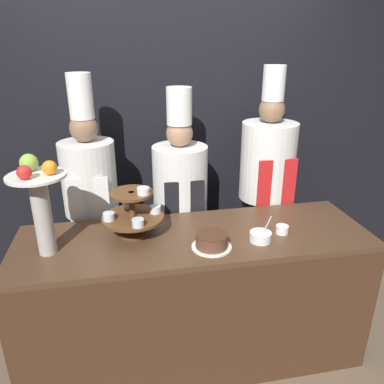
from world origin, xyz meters
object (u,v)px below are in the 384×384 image
tiered_stand (133,212)px  fruit_pedestal (39,198)px  cup_white (282,229)px  cake_round (212,241)px  serving_bowl_near (260,237)px  chef_center_left (181,200)px  chef_left (92,200)px  chef_center_right (266,184)px

tiered_stand → fruit_pedestal: size_ratio=0.67×
fruit_pedestal → cup_white: 1.43m
tiered_stand → cake_round: 0.51m
cake_round → serving_bowl_near: 0.31m
chef_center_left → cake_round: bearing=-84.9°
cup_white → chef_center_left: (-0.54, 0.63, -0.02)m
cup_white → chef_left: 1.34m
fruit_pedestal → serving_bowl_near: bearing=-4.9°
cake_round → serving_bowl_near: bearing=3.8°
cake_round → chef_center_right: bearing=49.7°
serving_bowl_near → chef_center_right: (0.31, 0.70, 0.06)m
fruit_pedestal → serving_bowl_near: fruit_pedestal is taller
chef_center_right → serving_bowl_near: bearing=-113.6°
cake_round → chef_center_left: chef_center_left is taller
serving_bowl_near → chef_center_left: chef_center_left is taller
chef_center_left → chef_left: bearing=180.0°
cake_round → cup_white: 0.48m
tiered_stand → fruit_pedestal: (-0.49, -0.12, 0.18)m
chef_center_left → chef_center_right: chef_center_right is taller
chef_center_right → chef_center_left: bearing=180.0°
serving_bowl_near → chef_center_left: (-0.37, 0.70, -0.02)m
cup_white → tiered_stand: bearing=170.4°
tiered_stand → cake_round: size_ratio=1.62×
fruit_pedestal → cake_round: size_ratio=2.41×
chef_center_right → fruit_pedestal: bearing=-158.8°
chef_center_right → chef_left: bearing=180.0°
cup_white → chef_center_left: bearing=130.3°
tiered_stand → chef_center_right: chef_center_right is taller
tiered_stand → cake_round: tiered_stand is taller
fruit_pedestal → cake_round: 0.98m
cake_round → fruit_pedestal: bearing=172.3°
fruit_pedestal → serving_bowl_near: 1.27m
fruit_pedestal → cup_white: (1.40, -0.04, -0.31)m
fruit_pedestal → chef_center_left: 1.10m
fruit_pedestal → chef_center_left: (0.86, 0.60, -0.33)m
cake_round → cup_white: cake_round is taller
fruit_pedestal → serving_bowl_near: (1.23, -0.10, -0.31)m
chef_left → fruit_pedestal: bearing=-109.6°
tiered_stand → chef_center_left: bearing=52.5°
serving_bowl_near → chef_center_right: 0.77m
cake_round → chef_left: bearing=134.6°
chef_left → chef_center_right: bearing=-0.0°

